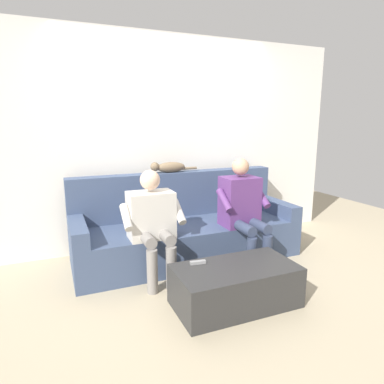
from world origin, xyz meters
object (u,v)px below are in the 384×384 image
object	(u,v)px
person_left_seated	(242,206)
person_right_seated	(152,219)
coffee_table	(235,286)
cat_on_backrest	(169,167)
remote_gray	(198,262)
couch	(185,230)

from	to	relation	value
person_left_seated	person_right_seated	distance (m)	0.99
coffee_table	cat_on_backrest	distance (m)	1.65
remote_gray	person_right_seated	bearing A→B (deg)	-60.08
coffee_table	remote_gray	distance (m)	0.37
coffee_table	person_left_seated	world-z (taller)	person_left_seated
person_left_seated	cat_on_backrest	distance (m)	0.98
coffee_table	person_left_seated	size ratio (longest dim) A/B	0.90
couch	remote_gray	xyz separation A→B (m)	(0.27, 0.98, 0.05)
couch	cat_on_backrest	world-z (taller)	cat_on_backrest
coffee_table	remote_gray	size ratio (longest dim) A/B	7.66
person_right_seated	cat_on_backrest	size ratio (longest dim) A/B	1.89
couch	coffee_table	distance (m)	1.16
person_left_seated	remote_gray	world-z (taller)	person_left_seated
cat_on_backrest	remote_gray	xyz separation A→B (m)	(0.18, 1.25, -0.64)
cat_on_backrest	couch	bearing A→B (deg)	107.78
couch	cat_on_backrest	size ratio (longest dim) A/B	4.36
person_right_seated	cat_on_backrest	world-z (taller)	person_right_seated
couch	cat_on_backrest	distance (m)	0.75
cat_on_backrest	remote_gray	size ratio (longest dim) A/B	4.24
couch	remote_gray	world-z (taller)	couch
couch	remote_gray	size ratio (longest dim) A/B	18.49
person_right_seated	couch	bearing A→B (deg)	-139.68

